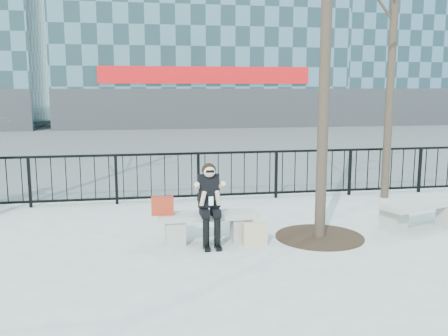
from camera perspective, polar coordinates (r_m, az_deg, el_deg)
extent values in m
plane|color=#979692|center=(8.39, -1.77, -8.39)|extent=(120.00, 120.00, 0.00)
cube|color=#474747|center=(23.08, -7.05, 2.93)|extent=(60.00, 23.00, 0.01)
cube|color=black|center=(11.07, -4.00, 1.66)|extent=(14.00, 0.05, 0.05)
cube|color=black|center=(11.24, -3.94, -3.19)|extent=(14.00, 0.05, 0.05)
cube|color=#2D2D30|center=(30.18, -2.04, 6.77)|extent=(18.00, 0.08, 2.40)
cube|color=red|center=(30.10, -2.05, 10.57)|extent=(12.60, 0.12, 1.00)
cylinder|color=black|center=(8.46, 11.66, 17.28)|extent=(0.18, 0.18, 7.50)
cylinder|color=black|center=(11.96, 18.71, 13.40)|extent=(0.18, 0.18, 7.00)
cylinder|color=black|center=(8.75, 10.85, -7.72)|extent=(1.50, 1.50, 0.02)
cube|color=gray|center=(8.27, -5.58, -7.24)|extent=(0.32, 0.38, 0.40)
cube|color=gray|center=(8.42, 1.95, -6.90)|extent=(0.32, 0.38, 0.40)
cube|color=gray|center=(8.26, -1.79, -5.45)|extent=(1.65, 0.46, 0.09)
cube|color=gray|center=(9.47, 18.79, -5.54)|extent=(0.33, 0.39, 0.41)
cube|color=gray|center=(9.69, 21.80, -3.85)|extent=(1.69, 0.47, 0.09)
cube|color=#9F2613|center=(8.17, -7.05, -4.31)|extent=(0.36, 0.18, 0.30)
cube|color=#C5B38B|center=(8.17, 3.55, -7.53)|extent=(0.40, 0.16, 0.37)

